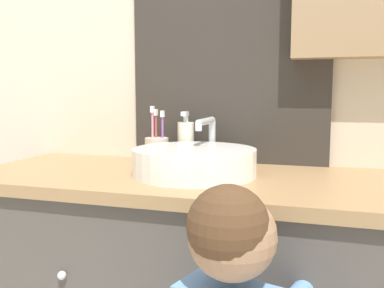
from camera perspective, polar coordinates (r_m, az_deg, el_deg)
The scene contains 4 objects.
wall_back at distance 1.55m, azimuth 6.23°, elevation 13.09°, with size 3.20×0.18×2.50m.
sink_basin at distance 1.28m, azimuth 0.43°, elevation -2.25°, with size 0.37×0.42×0.17m.
toothbrush_holder at distance 1.49m, azimuth -4.72°, elevation -0.72°, with size 0.08×0.08×0.20m.
soap_dispenser at distance 1.49m, azimuth -0.83°, elevation 0.28°, with size 0.06×0.06×0.18m.
Camera 1 is at (0.32, -0.89, 1.10)m, focal length 40.00 mm.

